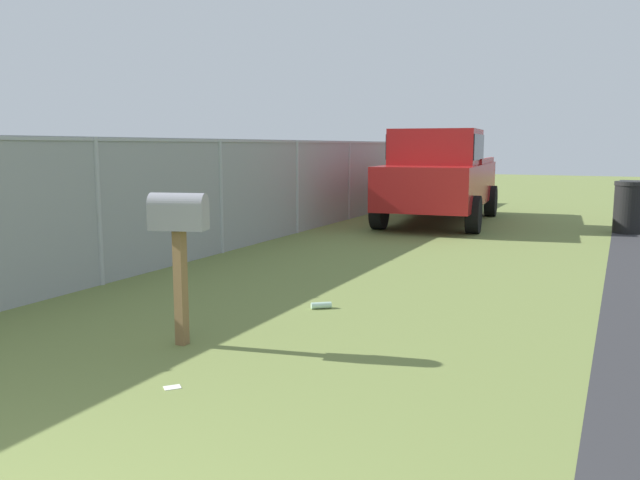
# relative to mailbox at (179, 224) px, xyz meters

# --- Properties ---
(mailbox) EXTENTS (0.32, 0.53, 1.34)m
(mailbox) POSITION_rel_mailbox_xyz_m (0.00, 0.00, 0.00)
(mailbox) COLOR brown
(mailbox) RESTS_ON ground
(pickup_truck) EXTENTS (5.28, 2.55, 2.09)m
(pickup_truck) POSITION_rel_mailbox_xyz_m (9.80, 0.31, 0.03)
(pickup_truck) COLOR maroon
(pickup_truck) RESTS_ON ground
(trash_bin) EXTENTS (0.55, 0.55, 1.04)m
(trash_bin) POSITION_rel_mailbox_xyz_m (9.72, -3.56, -0.55)
(trash_bin) COLOR black
(trash_bin) RESTS_ON ground
(fence_section) EXTENTS (18.92, 0.07, 1.85)m
(fence_section) POSITION_rel_mailbox_xyz_m (5.61, 2.44, -0.08)
(fence_section) COLOR #9EA3A8
(fence_section) RESTS_ON ground
(litter_bottle_far_scatter) EXTENTS (0.19, 0.22, 0.07)m
(litter_bottle_far_scatter) POSITION_rel_mailbox_xyz_m (1.66, -0.58, -1.04)
(litter_bottle_far_scatter) COLOR #B2D8BF
(litter_bottle_far_scatter) RESTS_ON ground
(litter_wrapper_midfield_b) EXTENTS (0.15, 0.14, 0.01)m
(litter_wrapper_midfield_b) POSITION_rel_mailbox_xyz_m (-0.87, -0.57, -1.07)
(litter_wrapper_midfield_b) COLOR silver
(litter_wrapper_midfield_b) RESTS_ON ground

